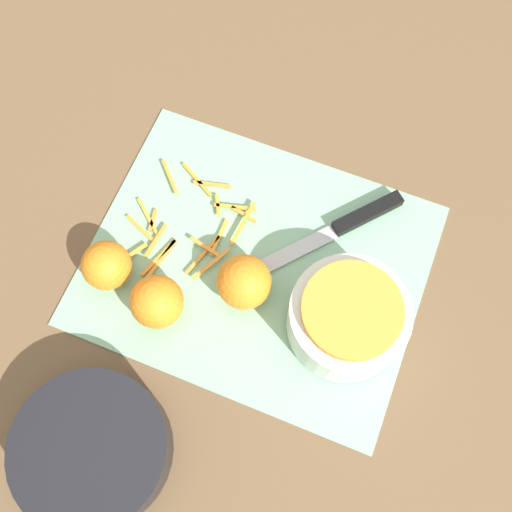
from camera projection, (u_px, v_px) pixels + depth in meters
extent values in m
plane|color=brown|center=(256.00, 265.00, 0.84)|extent=(4.00, 4.00, 0.00)
cube|color=#84B793|center=(256.00, 264.00, 0.84)|extent=(0.46, 0.37, 0.01)
cylinder|color=silver|center=(347.00, 319.00, 0.77)|extent=(0.15, 0.15, 0.07)
cylinder|color=orange|center=(352.00, 310.00, 0.73)|extent=(0.13, 0.13, 0.02)
cylinder|color=black|center=(93.00, 449.00, 0.72)|extent=(0.19, 0.19, 0.07)
cube|color=black|center=(368.00, 213.00, 0.86)|extent=(0.09, 0.10, 0.02)
cube|color=#B2B2B7|center=(289.00, 254.00, 0.84)|extent=(0.11, 0.13, 0.00)
sphere|color=orange|center=(242.00, 281.00, 0.79)|extent=(0.07, 0.07, 0.07)
sphere|color=orange|center=(157.00, 302.00, 0.78)|extent=(0.07, 0.07, 0.07)
sphere|color=orange|center=(106.00, 265.00, 0.80)|extent=(0.07, 0.07, 0.07)
cube|color=orange|center=(212.00, 184.00, 0.88)|extent=(0.06, 0.02, 0.00)
cube|color=orange|center=(211.00, 264.00, 0.83)|extent=(0.03, 0.06, 0.00)
cube|color=orange|center=(244.00, 214.00, 0.86)|extent=(0.04, 0.01, 0.00)
cube|color=#F19C33|center=(219.00, 238.00, 0.85)|extent=(0.01, 0.06, 0.00)
cube|color=gold|center=(137.00, 250.00, 0.84)|extent=(0.02, 0.03, 0.00)
cube|color=gold|center=(148.00, 217.00, 0.86)|extent=(0.05, 0.05, 0.00)
cube|color=orange|center=(235.00, 207.00, 0.86)|extent=(0.06, 0.02, 0.00)
cube|color=orange|center=(153.00, 220.00, 0.86)|extent=(0.01, 0.04, 0.00)
cube|color=orange|center=(141.00, 229.00, 0.85)|extent=(0.06, 0.03, 0.00)
cube|color=orange|center=(170.00, 177.00, 0.88)|extent=(0.04, 0.05, 0.00)
cube|color=orange|center=(197.00, 180.00, 0.88)|extent=(0.06, 0.04, 0.00)
cube|color=orange|center=(156.00, 240.00, 0.84)|extent=(0.01, 0.06, 0.00)
cube|color=orange|center=(218.00, 205.00, 0.86)|extent=(0.02, 0.03, 0.00)
cube|color=orange|center=(243.00, 223.00, 0.85)|extent=(0.01, 0.07, 0.00)
cube|color=orange|center=(203.00, 255.00, 0.84)|extent=(0.03, 0.07, 0.00)
cube|color=orange|center=(159.00, 258.00, 0.84)|extent=(0.03, 0.07, 0.00)
cube|color=orange|center=(205.00, 246.00, 0.84)|extent=(0.05, 0.01, 0.00)
cube|color=orange|center=(160.00, 261.00, 0.84)|extent=(0.02, 0.07, 0.00)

